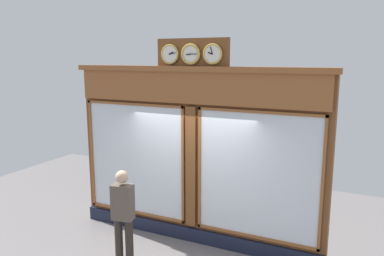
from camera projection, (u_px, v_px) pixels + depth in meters
shop_facade at (195, 155)px, 7.23m from camera, size 5.10×0.42×3.91m
pedestrian at (123, 213)px, 6.46m from camera, size 0.39×0.28×1.69m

